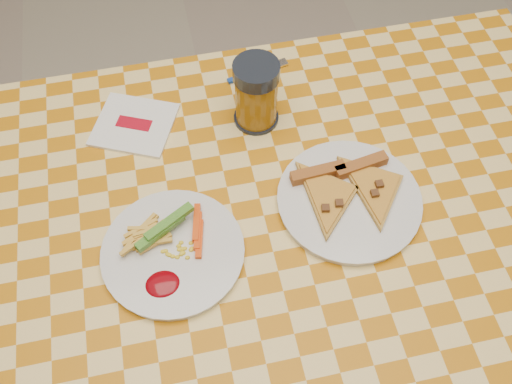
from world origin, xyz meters
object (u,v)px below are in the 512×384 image
table (268,253)px  plate_right (349,201)px  drink_glass (256,94)px  plate_left (173,253)px

table → plate_right: 0.17m
plate_right → table: bearing=-168.6°
drink_glass → plate_right: bearing=-61.9°
plate_right → drink_glass: drink_glass is taller
table → drink_glass: 0.29m
plate_left → plate_right: bearing=6.6°
table → plate_right: (0.15, 0.03, 0.08)m
plate_left → table: bearing=2.1°
plate_left → drink_glass: drink_glass is taller
plate_left → plate_right: 0.31m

